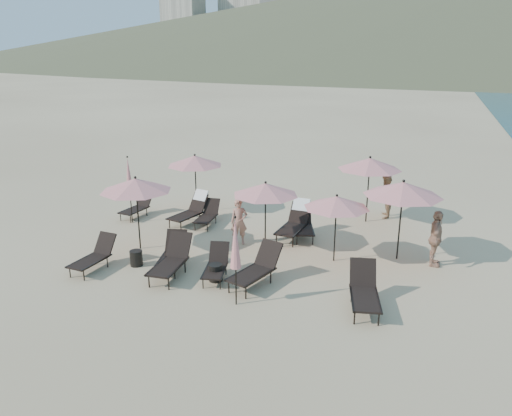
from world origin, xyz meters
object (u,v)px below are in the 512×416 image
(umbrella_open_5, at_px, (403,189))
(umbrella_closed_0, at_px, (235,244))
(umbrella_open_2, at_px, (337,202))
(lounger_6, at_px, (137,206))
(lounger_8, at_px, (208,215))
(lounger_10, at_px, (303,224))
(lounger_1, at_px, (172,253))
(beachgoer_a, at_px, (239,222))
(lounger_0, at_px, (94,255))
(side_table_1, at_px, (216,272))
(beachgoer_c, at_px, (436,239))
(lounger_4, at_px, (256,268))
(umbrella_open_3, at_px, (195,161))
(lounger_5, at_px, (364,290))
(beachgoer_b, at_px, (385,196))
(umbrella_open_1, at_px, (266,189))
(lounger_3, at_px, (216,265))
(lounger_2, at_px, (171,259))
(lounger_9, at_px, (295,221))
(side_table_0, at_px, (136,258))
(umbrella_closed_1, at_px, (129,177))
(umbrella_open_0, at_px, (136,185))
(lounger_7, at_px, (191,209))
(umbrella_open_4, at_px, (370,164))

(umbrella_open_5, relative_size, umbrella_closed_0, 1.07)
(umbrella_open_2, bearing_deg, lounger_6, 167.98)
(lounger_8, bearing_deg, lounger_10, -4.62)
(lounger_1, height_order, beachgoer_a, beachgoer_a)
(lounger_0, distance_m, side_table_1, 3.70)
(lounger_1, xyz_separation_m, beachgoer_a, (1.17, 2.43, 0.32))
(beachgoer_c, bearing_deg, lounger_4, 121.25)
(lounger_10, xyz_separation_m, umbrella_open_3, (-4.71, 1.34, 1.61))
(lounger_5, height_order, side_table_1, lounger_5)
(beachgoer_b, bearing_deg, umbrella_open_1, -40.62)
(lounger_3, height_order, beachgoer_b, beachgoer_b)
(lounger_0, relative_size, lounger_5, 0.87)
(lounger_0, height_order, umbrella_closed_0, umbrella_closed_0)
(lounger_2, bearing_deg, umbrella_open_1, 51.81)
(lounger_1, relative_size, lounger_4, 0.90)
(lounger_6, bearing_deg, lounger_3, -30.99)
(lounger_8, distance_m, lounger_9, 3.33)
(umbrella_open_2, relative_size, side_table_0, 4.51)
(lounger_2, relative_size, beachgoer_c, 1.10)
(lounger_2, height_order, side_table_1, lounger_2)
(lounger_0, xyz_separation_m, lounger_4, (4.81, 0.63, 0.06))
(lounger_0, xyz_separation_m, side_table_0, (1.01, 0.62, -0.19))
(lounger_0, relative_size, lounger_9, 0.84)
(lounger_0, bearing_deg, lounger_10, 46.59)
(umbrella_open_1, relative_size, umbrella_closed_1, 0.90)
(lounger_8, distance_m, side_table_0, 4.04)
(lounger_2, distance_m, lounger_3, 1.29)
(side_table_0, bearing_deg, umbrella_closed_0, -18.55)
(side_table_1, bearing_deg, beachgoer_b, 61.82)
(lounger_3, distance_m, side_table_0, 2.60)
(lounger_9, height_order, side_table_0, lounger_9)
(umbrella_open_3, relative_size, side_table_0, 4.95)
(lounger_8, bearing_deg, lounger_9, -6.13)
(lounger_10, relative_size, umbrella_open_0, 0.74)
(lounger_0, bearing_deg, umbrella_closed_1, 112.40)
(umbrella_open_3, xyz_separation_m, beachgoer_b, (7.14, 1.71, -1.22))
(lounger_7, bearing_deg, side_table_1, -42.73)
(lounger_2, relative_size, umbrella_open_2, 0.89)
(lounger_5, distance_m, lounger_9, 5.18)
(side_table_1, distance_m, beachgoer_c, 6.53)
(lounger_3, bearing_deg, beachgoer_a, 84.39)
(lounger_4, xyz_separation_m, lounger_10, (0.29, 4.01, -0.04))
(lounger_3, bearing_deg, umbrella_open_3, 108.07)
(umbrella_open_1, height_order, umbrella_open_5, umbrella_open_5)
(lounger_1, bearing_deg, beachgoer_b, 37.27)
(lounger_2, relative_size, lounger_7, 1.00)
(lounger_5, height_order, lounger_6, lounger_5)
(lounger_5, bearing_deg, side_table_0, 164.55)
(umbrella_closed_1, bearing_deg, umbrella_open_4, 19.95)
(lounger_0, distance_m, umbrella_closed_0, 4.90)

